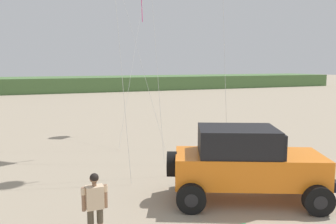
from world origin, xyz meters
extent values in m
cube|color=#4C703D|center=(5.29, 51.99, 1.08)|extent=(90.00, 9.96, 2.16)
cube|color=orange|center=(2.75, 4.25, 1.01)|extent=(4.77, 3.48, 0.90)
cube|color=orange|center=(4.26, 3.58, 1.38)|extent=(1.70, 1.99, 0.12)
cube|color=black|center=(2.43, 4.40, 1.86)|extent=(2.82, 2.55, 0.80)
cube|color=black|center=(3.53, 3.91, 1.82)|extent=(0.77, 1.57, 0.72)
cube|color=black|center=(4.83, 3.32, 0.74)|extent=(0.92, 1.73, 0.28)
cylinder|color=black|center=(0.63, 5.20, 1.11)|extent=(0.59, 0.83, 0.77)
cylinder|color=black|center=(4.77, 4.48, 0.42)|extent=(0.89, 0.62, 0.84)
cylinder|color=black|center=(4.77, 4.48, 0.42)|extent=(0.48, 0.45, 0.38)
cylinder|color=black|center=(3.93, 2.60, 0.42)|extent=(0.89, 0.62, 0.84)
cylinder|color=black|center=(3.93, 2.60, 0.42)|extent=(0.48, 0.45, 0.38)
cylinder|color=black|center=(1.57, 5.91, 0.42)|extent=(0.89, 0.62, 0.84)
cylinder|color=black|center=(1.57, 5.91, 0.42)|extent=(0.48, 0.45, 0.38)
cylinder|color=black|center=(0.73, 4.03, 0.42)|extent=(0.89, 0.62, 0.84)
cylinder|color=black|center=(0.73, 4.03, 0.42)|extent=(0.48, 0.45, 0.38)
cylinder|color=#4C4233|center=(-2.14, 3.42, 0.64)|extent=(0.15, 0.15, 0.36)
cylinder|color=#4C4233|center=(-1.92, 3.43, 0.64)|extent=(0.15, 0.15, 0.36)
cube|color=beige|center=(-2.03, 3.43, 1.09)|extent=(0.40, 0.27, 0.54)
cylinder|color=#8C664C|center=(-2.29, 3.42, 1.08)|extent=(0.09, 0.09, 0.56)
cylinder|color=beige|center=(-2.29, 3.42, 1.27)|extent=(0.11, 0.11, 0.16)
cylinder|color=#8C664C|center=(-1.78, 3.43, 1.08)|extent=(0.09, 0.09, 0.56)
cylinder|color=beige|center=(-1.78, 3.43, 1.27)|extent=(0.11, 0.11, 0.16)
cylinder|color=#8C664C|center=(-2.03, 3.43, 1.40)|extent=(0.10, 0.10, 0.08)
sphere|color=#8C664C|center=(-2.03, 3.43, 1.54)|extent=(0.21, 0.21, 0.21)
sphere|color=black|center=(-2.03, 3.41, 1.56)|extent=(0.21, 0.21, 0.21)
cylinder|color=silver|center=(1.97, 10.46, 5.34)|extent=(0.53, 3.63, 10.58)
cylinder|color=silver|center=(-0.23, 8.06, 4.77)|extent=(0.07, 2.41, 9.44)
cylinder|color=#E04C93|center=(3.28, 16.48, 7.45)|extent=(0.05, 0.22, 1.49)
cylinder|color=silver|center=(2.01, 14.21, 4.25)|extent=(2.85, 4.56, 8.41)
camera|label=1|loc=(-3.30, -4.35, 4.14)|focal=37.15mm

